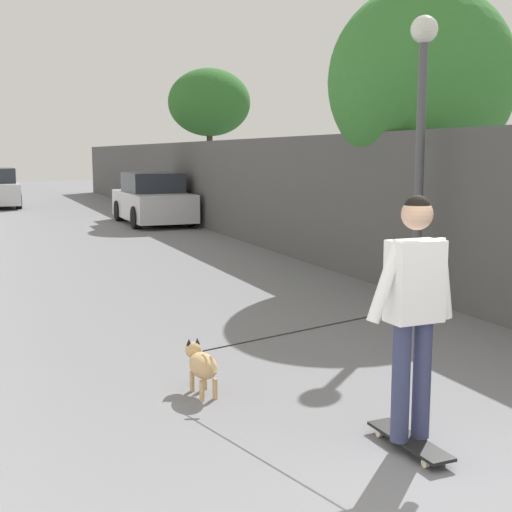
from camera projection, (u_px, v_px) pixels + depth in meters
The scene contains 9 objects.
ground_plane at pixel (106, 243), 16.59m from camera, with size 80.00×80.00×0.00m, color slate.
fence_right at pixel (264, 193), 15.78m from camera, with size 48.00×0.30×2.45m, color #4C4C4C.
tree_right_near at pixel (209, 103), 22.21m from camera, with size 2.64×2.64×4.80m.
tree_right_far at pixel (421, 82), 11.71m from camera, with size 3.13×3.13×4.93m.
lamp_post at pixel (422, 109), 9.19m from camera, with size 0.36×0.36×3.90m.
skateboard at pixel (409, 441), 4.99m from camera, with size 0.81×0.22×0.08m.
person_skateboarder at pixel (414, 298), 4.83m from camera, with size 0.23×0.71×1.75m.
dog at pixel (203, 364), 6.12m from camera, with size 2.00×1.15×1.06m.
car_near at pixel (153, 200), 20.96m from camera, with size 4.11×1.80×1.54m.
Camera 1 is at (-2.61, 2.82, 2.12)m, focal length 48.69 mm.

